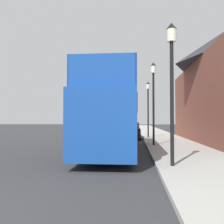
% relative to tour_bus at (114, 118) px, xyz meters
% --- Properties ---
extents(ground_plane, '(144.00, 144.00, 0.00)m').
position_rel_tour_bus_xyz_m(ground_plane, '(-3.29, 10.40, -1.82)').
color(ground_plane, '#333335').
extents(sidewalk, '(3.55, 108.00, 0.14)m').
position_rel_tour_bus_xyz_m(sidewalk, '(3.61, 7.40, -1.75)').
color(sidewalk, '#ADAAA3').
rests_on(sidewalk, ground_plane).
extents(tour_bus, '(2.51, 10.96, 4.00)m').
position_rel_tour_bus_xyz_m(tour_bus, '(0.00, 0.00, 0.00)').
color(tour_bus, '#19479E').
rests_on(tour_bus, ground_plane).
extents(parked_car_ahead_of_bus, '(1.82, 4.29, 1.49)m').
position_rel_tour_bus_xyz_m(parked_car_ahead_of_bus, '(0.71, 9.29, -1.12)').
color(parked_car_ahead_of_bus, black).
rests_on(parked_car_ahead_of_bus, ground_plane).
extents(lamp_post_nearest, '(0.35, 0.35, 4.99)m').
position_rel_tour_bus_xyz_m(lamp_post_nearest, '(2.38, -4.73, 1.74)').
color(lamp_post_nearest, black).
rests_on(lamp_post_nearest, sidewalk).
extents(lamp_post_second, '(0.35, 0.35, 5.20)m').
position_rel_tour_bus_xyz_m(lamp_post_second, '(2.28, 2.61, 1.86)').
color(lamp_post_second, black).
rests_on(lamp_post_second, sidewalk).
extents(lamp_post_third, '(0.35, 0.35, 5.05)m').
position_rel_tour_bus_xyz_m(lamp_post_third, '(2.33, 9.95, 1.77)').
color(lamp_post_third, black).
rests_on(lamp_post_third, sidewalk).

